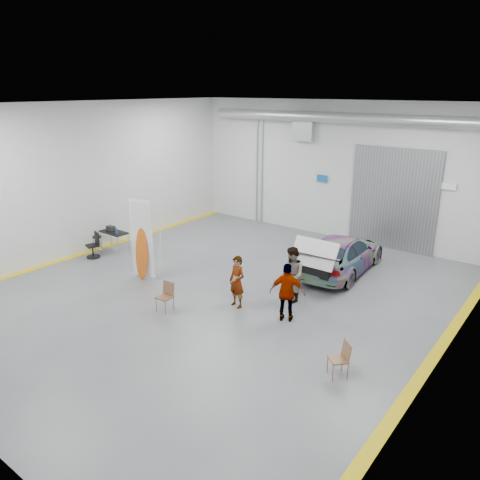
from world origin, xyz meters
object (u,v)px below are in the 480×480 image
Objects in this scene: folding_chair_far at (338,366)px; work_table at (113,231)px; folding_chair_near at (165,302)px; person_b at (292,275)px; person_a at (237,282)px; office_chair at (94,247)px; shop_stool at (98,245)px; sedan_car at (342,254)px; surfboard_display at (140,246)px; person_c at (287,292)px.

work_table reaches higher than folding_chair_far.
folding_chair_far is (5.67, 0.10, -0.01)m from folding_chair_near.
person_b reaches higher than folding_chair_near.
person_a is 7.44m from work_table.
folding_chair_near is 5.94m from office_chair.
folding_chair_near is 6.44m from work_table.
shop_stool is at bearing 139.48° from office_chair.
person_b reaches higher than folding_chair_far.
shop_stool is at bearing 22.26° from sedan_car.
surfboard_display reaches higher than person_b.
folding_chair_far is at bearing -12.59° from work_table.
sedan_car reaches higher than shop_stool.
work_table is at bearing -178.59° from person_a.
person_b is at bearing -88.67° from person_c.
folding_chair_far is 11.49m from office_chair.
office_chair reaches higher than work_table.
surfboard_display is 2.96m from folding_chair_near.
surfboard_display is (-5.14, -1.68, 0.35)m from person_b.
person_b is at bearing 60.46° from person_a.
surfboard_display is at bearing -121.20° from person_b.
folding_chair_far is (2.89, -6.12, -0.41)m from sedan_car.
person_c is 9.17m from shop_stool.
person_c is (1.71, 0.15, 0.06)m from person_a.
sedan_car reaches higher than folding_chair_near.
sedan_car is 9.33m from work_table.
person_b is 1.76× the size of office_chair.
folding_chair_far is at bearing -2.57° from person_b.
work_table is (-9.08, 0.93, -0.09)m from person_c.
surfboard_display is 3.65m from work_table.
work_table is (-11.51, 2.57, 0.52)m from folding_chair_far.
sedan_car is 7.25m from surfboard_display.
person_c is at bearing -9.10° from surfboard_display.
person_c reaches higher than office_chair.
person_b is 4.01m from folding_chair_near.
folding_chair_far is (4.15, -1.48, -0.55)m from person_a.
person_a is at bearing -2.57° from shop_stool.
shop_stool is (-7.44, 0.33, -0.44)m from person_a.
folding_chair_near is (-2.65, -2.96, -0.61)m from person_b.
person_c is 1.74× the size of office_chair.
surfboard_display is 2.41× the size of work_table.
folding_chair_near is 0.71× the size of work_table.
person_c reaches higher than work_table.
surfboard_display is 3.39× the size of folding_chair_near.
folding_chair_near is at bearing 61.85° from sedan_car.
sedan_car is at bearing 62.69° from folding_chair_near.
person_c is 1.95× the size of folding_chair_near.
shop_stool is at bearing -146.16° from folding_chair_far.
folding_chair_far is 11.81m from work_table.
shop_stool is (-8.56, -1.03, -0.51)m from person_b.
folding_chair_far is at bearing -21.90° from surfboard_display.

